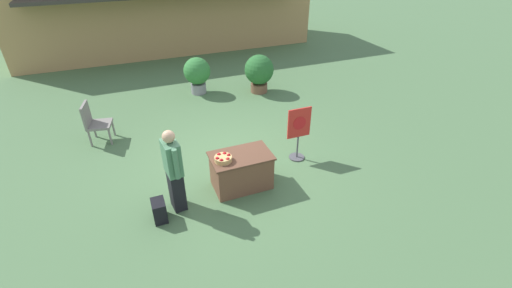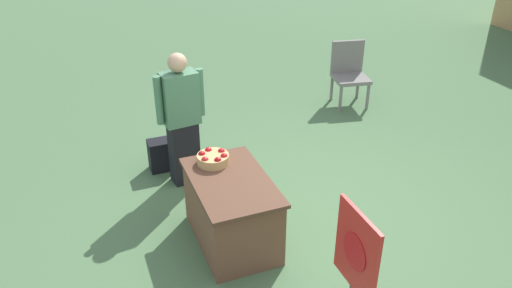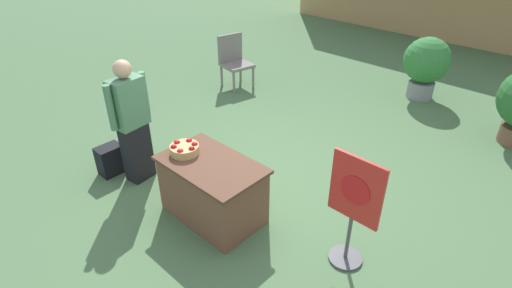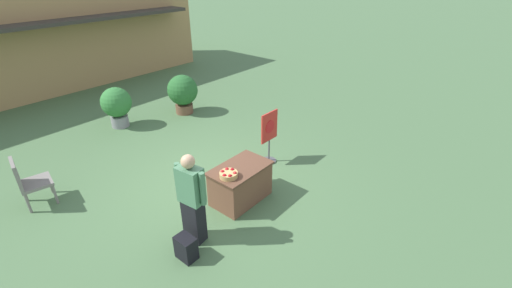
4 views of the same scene
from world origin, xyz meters
name	(u,v)px [view 4 (image 4 of 4)]	position (x,y,z in m)	size (l,w,h in m)	color
ground_plane	(212,184)	(0.00, 0.00, 0.00)	(120.00, 120.00, 0.00)	#4C7047
storefront_building	(28,31)	(0.46, 9.97, 2.06)	(12.32, 4.40, 4.11)	tan
display_table	(240,183)	(0.01, -0.85, 0.38)	(1.23, 0.76, 0.76)	brown
apple_basket	(229,174)	(-0.37, -0.92, 0.82)	(0.34, 0.34, 0.13)	tan
person_visitor	(192,199)	(-1.34, -1.01, 0.86)	(0.31, 0.61, 1.69)	black
backpack	(186,248)	(-1.72, -1.23, 0.21)	(0.24, 0.34, 0.42)	black
poster_board	(269,136)	(1.57, -0.37, 0.69)	(0.56, 0.36, 1.29)	#4C4C51
patio_chair	(28,180)	(-2.75, 2.18, 0.57)	(0.65, 0.65, 1.04)	gray
potted_plant_near_right	(117,104)	(0.35, 4.24, 0.69)	(0.86, 0.86, 1.18)	gray
potted_plant_far_right	(183,92)	(2.23, 3.59, 0.70)	(0.94, 0.94, 1.23)	brown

